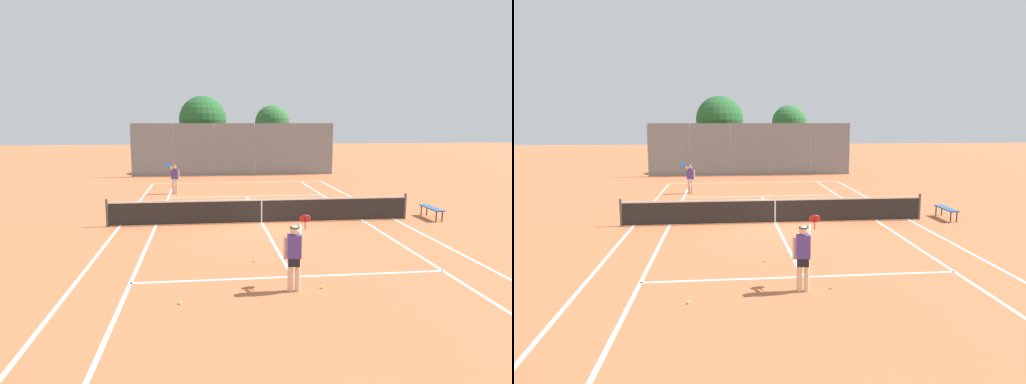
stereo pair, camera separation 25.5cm
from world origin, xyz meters
The scene contains 14 objects.
ground_plane centered at (0.00, 0.00, 0.00)m, with size 120.00×120.00×0.00m, color #BC663D.
court_line_markings centered at (0.00, 0.00, 0.00)m, with size 11.10×23.90×0.01m.
tennis_net centered at (0.00, 0.00, 0.51)m, with size 12.00×0.10×1.07m.
player_near_side centered at (-0.16, -7.36, 0.93)m, with size 0.76×0.72×1.77m.
player_far_left centered at (-3.86, 7.69, 0.93)m, with size 0.73×0.72×1.77m.
loose_tennis_ball_0 centered at (-4.70, 1.40, 0.03)m, with size 0.07×0.07×0.07m, color #D1DB33.
loose_tennis_ball_1 centered at (3.42, 4.98, 0.03)m, with size 0.07×0.07×0.07m, color #D1DB33.
loose_tennis_ball_2 centered at (0.54, -7.30, 0.03)m, with size 0.07×0.07×0.07m, color #D1DB33.
loose_tennis_ball_3 centered at (-0.85, -5.03, 0.03)m, with size 0.07×0.07×0.07m, color #D1DB33.
loose_tennis_ball_4 centered at (-2.84, -7.87, 0.03)m, with size 0.07×0.07×0.07m, color #D1DB33.
courtside_bench centered at (7.11, -0.01, 0.41)m, with size 0.36×1.50×0.47m.
back_fence centered at (0.00, 15.77, 1.92)m, with size 14.82×0.08×3.84m.
tree_behind_left centered at (-2.33, 18.25, 3.98)m, with size 3.65×3.65×5.89m.
tree_behind_right centered at (3.32, 19.66, 3.73)m, with size 2.85×2.85×5.25m.
Camera 1 is at (-2.26, -17.58, 4.03)m, focal length 32.00 mm.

